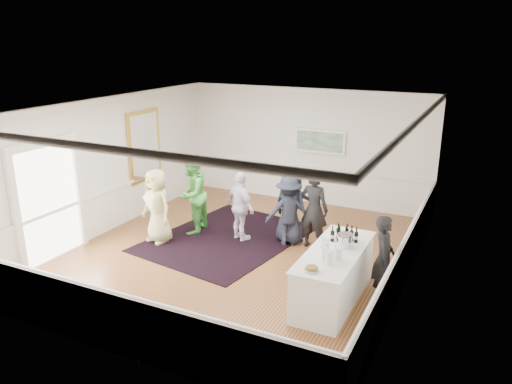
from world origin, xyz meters
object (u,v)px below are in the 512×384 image
at_px(serving_table, 334,275).
at_px(ice_bucket, 345,241).
at_px(guest_tan, 157,206).
at_px(guest_navy, 291,205).
at_px(guest_lilac, 241,207).
at_px(guest_dark_b, 314,209).
at_px(guest_dark_a, 288,211).
at_px(nut_bowl, 312,269).
at_px(guest_green, 192,194).
at_px(bartender, 384,258).

height_order(serving_table, ice_bucket, ice_bucket).
distance_m(guest_tan, guest_navy, 3.02).
xyz_separation_m(guest_lilac, guest_dark_b, (1.65, 0.32, 0.09)).
distance_m(guest_dark_a, nut_bowl, 3.28).
bearing_deg(guest_tan, guest_navy, 40.80).
bearing_deg(guest_dark_a, guest_dark_b, 154.86).
distance_m(serving_table, guest_tan, 4.50).
distance_m(guest_tan, guest_dark_a, 2.96).
height_order(guest_green, ice_bucket, guest_green).
bearing_deg(guest_dark_b, guest_lilac, 16.86).
bearing_deg(guest_dark_a, guest_lilac, -22.51).
distance_m(serving_table, guest_green, 4.36).
bearing_deg(nut_bowl, guest_dark_a, 118.97).
height_order(guest_tan, nut_bowl, guest_tan).
bearing_deg(nut_bowl, guest_dark_b, 108.92).
distance_m(bartender, guest_dark_b, 2.49).
xyz_separation_m(serving_table, guest_lilac, (-2.76, 1.71, 0.33)).
bearing_deg(serving_table, guest_lilac, 148.17).
bearing_deg(guest_dark_a, guest_green, -26.67).
xyz_separation_m(guest_green, guest_navy, (2.33, 0.48, -0.07)).
bearing_deg(serving_table, guest_dark_a, 130.96).
relative_size(guest_tan, guest_dark_b, 0.96).
relative_size(guest_green, guest_dark_b, 1.06).
xyz_separation_m(guest_tan, nut_bowl, (4.31, -1.72, 0.13)).
relative_size(serving_table, guest_lilac, 1.46).
bearing_deg(nut_bowl, bartender, 56.97).
bearing_deg(guest_dark_a, bartender, 113.57).
bearing_deg(serving_table, guest_navy, 128.80).
relative_size(serving_table, bartender, 1.48).
relative_size(guest_tan, nut_bowl, 7.32).
relative_size(bartender, ice_bucket, 6.10).
relative_size(guest_dark_a, guest_dark_b, 0.89).
xyz_separation_m(serving_table, guest_green, (-4.02, 1.62, 0.47)).
distance_m(guest_green, ice_bucket, 4.35).
relative_size(guest_navy, nut_bowl, 7.49).
bearing_deg(guest_lilac, ice_bucket, -179.25).
xyz_separation_m(guest_dark_b, ice_bucket, (1.22, -1.79, 0.17)).
distance_m(guest_green, guest_dark_b, 2.94).
bearing_deg(ice_bucket, guest_lilac, 152.79).
bearing_deg(guest_tan, guest_lilac, 44.22).
height_order(guest_lilac, guest_dark_a, guest_lilac).
bearing_deg(bartender, ice_bucket, 93.16).
height_order(guest_green, guest_dark_b, guest_green).
distance_m(guest_tan, guest_dark_b, 3.52).
distance_m(guest_dark_b, ice_bucket, 2.17).
bearing_deg(guest_navy, guest_dark_b, -170.09).
bearing_deg(ice_bucket, bartender, 14.15).
xyz_separation_m(bartender, nut_bowl, (-0.87, -1.33, 0.20)).
distance_m(guest_navy, nut_bowl, 3.42).
bearing_deg(guest_lilac, guest_dark_b, -141.06).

